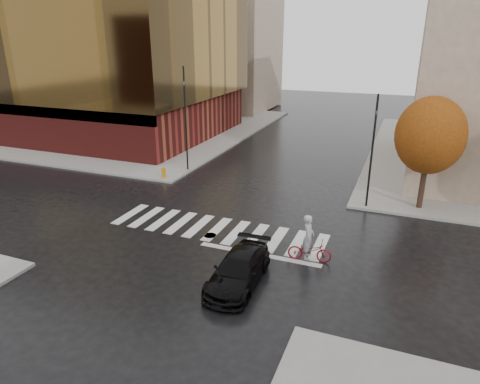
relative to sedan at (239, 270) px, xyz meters
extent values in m
plane|color=black|center=(-3.03, 3.97, -0.65)|extent=(120.00, 120.00, 0.00)
cube|color=gray|center=(-24.03, 24.97, -0.57)|extent=(30.00, 30.00, 0.15)
cube|color=silver|center=(-3.03, 4.47, -0.64)|extent=(12.00, 3.00, 0.01)
cube|color=maroon|center=(-25.03, 21.97, 1.50)|extent=(26.00, 18.00, 4.00)
cube|color=beige|center=(-25.03, 13.17, 3.00)|extent=(26.00, 0.40, 1.00)
cube|color=olive|center=(-25.03, 21.97, 9.50)|extent=(27.00, 19.00, 12.00)
cube|color=gray|center=(-19.03, 40.97, 9.50)|extent=(14.00, 12.00, 20.00)
cylinder|color=black|center=(6.97, 11.37, 0.90)|extent=(0.32, 0.32, 2.80)
ellipsoid|color=#9A460E|center=(6.97, 11.37, 3.82)|extent=(3.80, 3.80, 4.37)
imported|color=black|center=(0.00, 0.00, 0.00)|extent=(1.97, 4.53, 1.30)
imported|color=maroon|center=(2.31, 2.97, -0.13)|extent=(2.05, 0.92, 1.04)
imported|color=#9FA2A8|center=(2.21, 2.97, 0.55)|extent=(0.59, 0.83, 2.12)
cylinder|color=black|center=(-9.33, 12.97, 3.26)|extent=(0.12, 0.12, 7.52)
imported|color=black|center=(-9.33, 12.97, 5.99)|extent=(0.23, 0.20, 0.94)
cylinder|color=black|center=(4.03, 10.45, 2.79)|extent=(0.12, 0.12, 6.57)
imported|color=black|center=(4.03, 10.45, 5.17)|extent=(0.18, 0.20, 0.82)
cylinder|color=#C27A0B|center=(-9.92, 10.49, -0.16)|extent=(0.27, 0.27, 0.68)
sphere|color=#C27A0B|center=(-9.92, 10.49, 0.18)|extent=(0.30, 0.30, 0.30)
cylinder|color=#4F401C|center=(-3.04, 3.63, -0.64)|extent=(0.89, 0.89, 0.01)
camera|label=1|loc=(5.74, -14.31, 9.17)|focal=32.00mm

